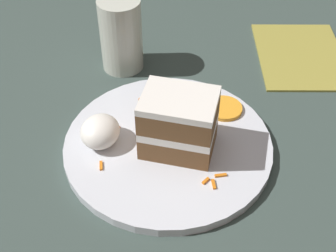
# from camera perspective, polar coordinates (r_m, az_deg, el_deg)

# --- Properties ---
(ground_plane) EXTENTS (6.00, 6.00, 0.00)m
(ground_plane) POSITION_cam_1_polar(r_m,az_deg,el_deg) (0.72, 2.69, -1.92)
(ground_plane) COLOR #4C4742
(ground_plane) RESTS_ON ground
(dining_table) EXTENTS (1.34, 1.20, 0.02)m
(dining_table) POSITION_cam_1_polar(r_m,az_deg,el_deg) (0.72, 2.72, -1.31)
(dining_table) COLOR #384742
(dining_table) RESTS_ON ground
(plate) EXTENTS (0.30, 0.30, 0.01)m
(plate) POSITION_cam_1_polar(r_m,az_deg,el_deg) (0.68, 0.00, -2.38)
(plate) COLOR silver
(plate) RESTS_ON dining_table
(cake_slice) EXTENTS (0.08, 0.10, 0.09)m
(cake_slice) POSITION_cam_1_polar(r_m,az_deg,el_deg) (0.63, 1.31, 0.35)
(cake_slice) COLOR brown
(cake_slice) RESTS_ON plate
(cream_dollop) EXTENTS (0.06, 0.05, 0.04)m
(cream_dollop) POSITION_cam_1_polar(r_m,az_deg,el_deg) (0.66, -8.27, -0.66)
(cream_dollop) COLOR white
(cream_dollop) RESTS_ON plate
(orange_garnish) EXTENTS (0.06, 0.06, 0.01)m
(orange_garnish) POSITION_cam_1_polar(r_m,az_deg,el_deg) (0.73, 6.87, 2.15)
(orange_garnish) COLOR orange
(orange_garnish) RESTS_ON plate
(carrot_shreds_scatter) EXTENTS (0.16, 0.19, 0.00)m
(carrot_shreds_scatter) POSITION_cam_1_polar(r_m,az_deg,el_deg) (0.67, -1.30, -1.68)
(carrot_shreds_scatter) COLOR orange
(carrot_shreds_scatter) RESTS_ON plate
(drinking_glass) EXTENTS (0.07, 0.07, 0.13)m
(drinking_glass) POSITION_cam_1_polar(r_m,az_deg,el_deg) (0.81, -5.70, 10.48)
(drinking_glass) COLOR beige
(drinking_glass) RESTS_ON dining_table
(menu_card) EXTENTS (0.24, 0.20, 0.00)m
(menu_card) POSITION_cam_1_polar(r_m,az_deg,el_deg) (0.89, 15.88, 8.27)
(menu_card) COLOR #9E933D
(menu_card) RESTS_ON dining_table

